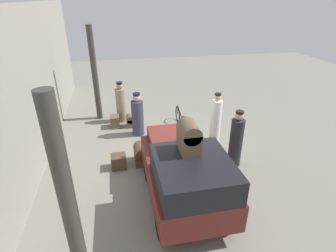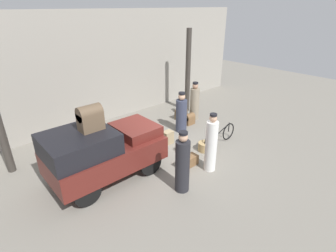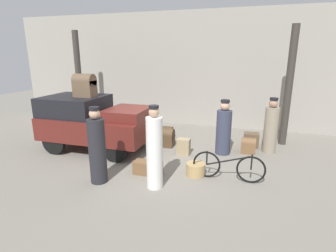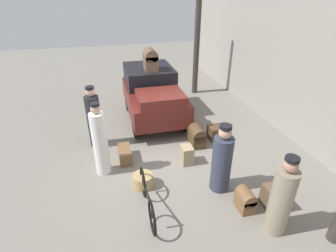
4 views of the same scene
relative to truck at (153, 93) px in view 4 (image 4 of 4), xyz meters
The scene contains 17 objects.
ground_plane 2.42m from the truck, ahead, with size 30.00×30.00×0.00m, color gray.
station_building_facade 4.59m from the truck, 59.61° to the left, with size 16.00×0.15×4.50m.
canopy_pillar_left 3.10m from the truck, 131.74° to the left, with size 0.23×0.23×3.74m.
truck is the anchor object (origin of this frame).
bicycle 4.31m from the truck, 13.01° to the right, with size 1.67×0.04×0.70m.
wicker_basket 3.59m from the truck, 15.32° to the right, with size 0.46×0.46×0.30m.
porter_lifting_near_truck 3.94m from the truck, 10.88° to the left, with size 0.43×0.43×1.62m.
porter_standing_middle 5.35m from the truck, 13.83° to the left, with size 0.40×0.40×1.66m.
porter_with_bicycle 2.32m from the truck, 55.66° to the right, with size 0.39×0.39×1.77m.
conductor_in_dark_uniform 3.18m from the truck, 34.06° to the right, with size 0.35×0.35×1.85m.
suitcase_black_upright 2.50m from the truck, 39.74° to the left, with size 0.41×0.44×0.41m.
trunk_large_brown 2.87m from the truck, ahead, with size 0.36×0.28×0.48m.
trunk_barrel_dark 4.75m from the truck, 12.08° to the left, with size 0.42×0.29×0.48m.
trunk_umber_medium 2.66m from the truck, 28.44° to the right, with size 0.69×0.31×0.33m.
suitcase_tan_flat 2.25m from the truck, 23.37° to the left, with size 0.64×0.39×0.59m.
suitcase_small_leather 4.98m from the truck, 18.68° to the left, with size 0.47×0.35×0.46m.
trunk_on_truck_roof 1.09m from the truck, behind, with size 0.61×0.41×0.69m.
Camera 4 is at (5.83, -1.23, 4.11)m, focal length 28.00 mm.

